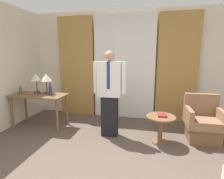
{
  "coord_description": "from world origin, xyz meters",
  "views": [
    {
      "loc": [
        0.62,
        -1.45,
        1.6
      ],
      "look_at": [
        -0.03,
        1.63,
        0.98
      ],
      "focal_mm": 28.0,
      "sensor_mm": 36.0,
      "label": 1
    }
  ],
  "objects": [
    {
      "name": "table_lamp_right",
      "position": [
        -1.64,
        2.05,
        1.09
      ],
      "size": [
        0.27,
        0.27,
        0.45
      ],
      "color": "#4C4238",
      "rests_on": "desk"
    },
    {
      "name": "person",
      "position": [
        -0.11,
        1.78,
        0.91
      ],
      "size": [
        0.64,
        0.21,
        1.68
      ],
      "color": "black",
      "rests_on": "ground_plane"
    },
    {
      "name": "book",
      "position": [
        0.89,
        1.71,
        0.53
      ],
      "size": [
        0.16,
        0.21,
        0.03
      ],
      "color": "maroon",
      "rests_on": "side_table"
    },
    {
      "name": "side_table",
      "position": [
        0.86,
        1.68,
        0.35
      ],
      "size": [
        0.53,
        0.53,
        0.51
      ],
      "color": "brown",
      "rests_on": "ground_plane"
    },
    {
      "name": "wall_back",
      "position": [
        0.0,
        3.06,
        1.35
      ],
      "size": [
        10.0,
        0.06,
        2.7
      ],
      "color": "silver",
      "rests_on": "ground_plane"
    },
    {
      "name": "curtain_sheer_center",
      "position": [
        0.0,
        2.93,
        1.29
      ],
      "size": [
        1.53,
        0.06,
        2.58
      ],
      "color": "white",
      "rests_on": "ground_plane"
    },
    {
      "name": "curtain_drape_right",
      "position": [
        1.27,
        2.93,
        1.29
      ],
      "size": [
        0.94,
        0.06,
        2.58
      ],
      "color": "#B28442",
      "rests_on": "ground_plane"
    },
    {
      "name": "table_lamp_left",
      "position": [
        -1.89,
        2.05,
        1.09
      ],
      "size": [
        0.27,
        0.27,
        0.45
      ],
      "color": "#4C4238",
      "rests_on": "desk"
    },
    {
      "name": "bottle_near_edge",
      "position": [
        -2.17,
        1.84,
        0.82
      ],
      "size": [
        0.06,
        0.06,
        0.2
      ],
      "color": "#336638",
      "rests_on": "desk"
    },
    {
      "name": "bottle_by_lamp",
      "position": [
        -1.45,
        1.89,
        0.85
      ],
      "size": [
        0.07,
        0.07,
        0.27
      ],
      "color": "#2D3851",
      "rests_on": "desk"
    },
    {
      "name": "armchair",
      "position": [
        1.66,
        1.96,
        0.33
      ],
      "size": [
        0.63,
        0.6,
        0.86
      ],
      "color": "brown",
      "rests_on": "ground_plane"
    },
    {
      "name": "curtain_drape_left",
      "position": [
        -1.27,
        2.93,
        1.29
      ],
      "size": [
        0.94,
        0.06,
        2.58
      ],
      "color": "#B28442",
      "rests_on": "ground_plane"
    },
    {
      "name": "desk",
      "position": [
        -1.76,
        1.92,
        0.63
      ],
      "size": [
        1.21,
        0.56,
        0.74
      ],
      "color": "brown",
      "rests_on": "ground_plane"
    }
  ]
}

